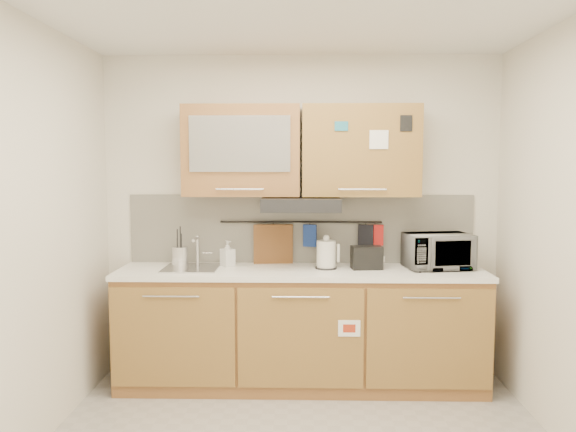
{
  "coord_description": "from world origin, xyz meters",
  "views": [
    {
      "loc": [
        0.0,
        -3.08,
        1.73
      ],
      "look_at": [
        -0.1,
        1.05,
        1.35
      ],
      "focal_mm": 35.0,
      "sensor_mm": 36.0,
      "label": 1
    }
  ],
  "objects": [
    {
      "name": "backsplash",
      "position": [
        0.0,
        1.49,
        1.2
      ],
      "size": [
        2.8,
        0.02,
        0.56
      ],
      "primitive_type": "cube",
      "color": "silver",
      "rests_on": "countertop"
    },
    {
      "name": "wall_back",
      "position": [
        0.0,
        1.5,
        1.3
      ],
      "size": [
        3.2,
        0.0,
        3.2
      ],
      "primitive_type": "plane",
      "rotation": [
        1.57,
        0.0,
        0.0
      ],
      "color": "silver",
      "rests_on": "ground"
    },
    {
      "name": "kettle",
      "position": [
        0.2,
        1.23,
        1.02
      ],
      "size": [
        0.19,
        0.18,
        0.26
      ],
      "rotation": [
        0.0,
        0.0,
        0.22
      ],
      "color": "silver",
      "rests_on": "countertop"
    },
    {
      "name": "ceiling",
      "position": [
        0.0,
        0.0,
        2.6
      ],
      "size": [
        3.2,
        3.2,
        0.0
      ],
      "primitive_type": "plane",
      "rotation": [
        3.14,
        0.0,
        0.0
      ],
      "color": "white",
      "rests_on": "wall_back"
    },
    {
      "name": "oven_mitt",
      "position": [
        0.07,
        1.44,
        1.15
      ],
      "size": [
        0.11,
        0.06,
        0.18
      ],
      "primitive_type": "cube",
      "rotation": [
        0.0,
        0.0,
        -0.28
      ],
      "color": "navy",
      "rests_on": "utensil_rail"
    },
    {
      "name": "utensil_crock",
      "position": [
        -0.95,
        1.28,
        1.0
      ],
      "size": [
        0.15,
        0.15,
        0.32
      ],
      "rotation": [
        0.0,
        0.0,
        -0.22
      ],
      "color": "silver",
      "rests_on": "countertop"
    },
    {
      "name": "base_cabinet",
      "position": [
        0.0,
        1.19,
        0.41
      ],
      "size": [
        2.8,
        0.64,
        0.88
      ],
      "color": "#9D6B37",
      "rests_on": "floor"
    },
    {
      "name": "wall_left",
      "position": [
        -1.6,
        0.0,
        1.3
      ],
      "size": [
        0.0,
        3.0,
        3.0
      ],
      "primitive_type": "plane",
      "rotation": [
        1.57,
        0.0,
        1.57
      ],
      "color": "silver",
      "rests_on": "ground"
    },
    {
      "name": "toaster",
      "position": [
        0.51,
        1.22,
        1.01
      ],
      "size": [
        0.25,
        0.16,
        0.18
      ],
      "rotation": [
        0.0,
        0.0,
        0.1
      ],
      "color": "black",
      "rests_on": "countertop"
    },
    {
      "name": "countertop",
      "position": [
        0.0,
        1.19,
        0.9
      ],
      "size": [
        2.82,
        0.62,
        0.04
      ],
      "primitive_type": "cube",
      "color": "white",
      "rests_on": "base_cabinet"
    },
    {
      "name": "range_hood",
      "position": [
        0.0,
        1.25,
        1.42
      ],
      "size": [
        0.6,
        0.46,
        0.1
      ],
      "primitive_type": "cube",
      "color": "black",
      "rests_on": "upper_cabinets"
    },
    {
      "name": "upper_cabinets",
      "position": [
        -0.0,
        1.32,
        1.83
      ],
      "size": [
        1.82,
        0.37,
        0.7
      ],
      "color": "#9D6B37",
      "rests_on": "wall_back"
    },
    {
      "name": "utensil_rail",
      "position": [
        0.0,
        1.45,
        1.26
      ],
      "size": [
        1.3,
        0.02,
        0.02
      ],
      "primitive_type": "cylinder",
      "rotation": [
        0.0,
        1.57,
        0.0
      ],
      "color": "black",
      "rests_on": "backsplash"
    },
    {
      "name": "cutting_board",
      "position": [
        -0.22,
        1.44,
        1.04
      ],
      "size": [
        0.32,
        0.05,
        0.39
      ],
      "primitive_type": "cube",
      "rotation": [
        0.0,
        0.0,
        0.09
      ],
      "color": "brown",
      "rests_on": "utensil_rail"
    },
    {
      "name": "pot_holder",
      "position": [
        0.6,
        1.44,
        1.16
      ],
      "size": [
        0.14,
        0.04,
        0.17
      ],
      "primitive_type": "cube",
      "rotation": [
        0.0,
        0.0,
        -0.18
      ],
      "color": "#B51A18",
      "rests_on": "utensil_rail"
    },
    {
      "name": "soap_bottle",
      "position": [
        -0.58,
        1.32,
        1.02
      ],
      "size": [
        0.13,
        0.13,
        0.2
      ],
      "primitive_type": "imported",
      "rotation": [
        0.0,
        0.0,
        0.73
      ],
      "color": "#999999",
      "rests_on": "countertop"
    },
    {
      "name": "dark_pouch",
      "position": [
        0.53,
        1.44,
        1.14
      ],
      "size": [
        0.13,
        0.07,
        0.19
      ],
      "primitive_type": "cube",
      "rotation": [
        0.0,
        0.0,
        -0.31
      ],
      "color": "black",
      "rests_on": "utensil_rail"
    },
    {
      "name": "sink",
      "position": [
        -0.85,
        1.21,
        0.92
      ],
      "size": [
        0.42,
        0.4,
        0.26
      ],
      "color": "silver",
      "rests_on": "countertop"
    },
    {
      "name": "microwave",
      "position": [
        1.06,
        1.25,
        1.06
      ],
      "size": [
        0.54,
        0.41,
        0.27
      ],
      "primitive_type": "imported",
      "rotation": [
        0.0,
        0.0,
        0.17
      ],
      "color": "#999999",
      "rests_on": "countertop"
    }
  ]
}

